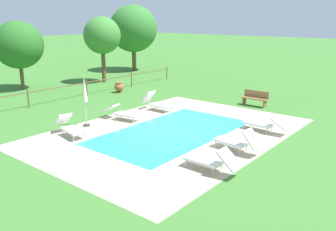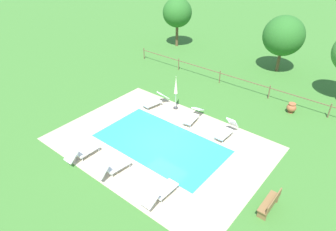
# 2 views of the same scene
# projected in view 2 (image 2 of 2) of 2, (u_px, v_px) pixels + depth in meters

# --- Properties ---
(ground_plane) EXTENTS (160.00, 160.00, 0.00)m
(ground_plane) POSITION_uv_depth(u_px,v_px,m) (161.00, 143.00, 17.54)
(ground_plane) COLOR #3D752D
(pool_deck_paving) EXTENTS (11.91, 8.59, 0.01)m
(pool_deck_paving) POSITION_uv_depth(u_px,v_px,m) (161.00, 143.00, 17.54)
(pool_deck_paving) COLOR #BCAD8E
(pool_deck_paving) RESTS_ON ground
(swimming_pool_water) EXTENTS (7.41, 4.08, 0.01)m
(swimming_pool_water) POSITION_uv_depth(u_px,v_px,m) (161.00, 143.00, 17.54)
(swimming_pool_water) COLOR #2DB7C6
(swimming_pool_water) RESTS_ON ground
(pool_coping_rim) EXTENTS (7.89, 4.56, 0.01)m
(pool_coping_rim) POSITION_uv_depth(u_px,v_px,m) (161.00, 143.00, 17.54)
(pool_coping_rim) COLOR beige
(pool_coping_rim) RESTS_ON ground
(sun_lounger_north_near_steps) EXTENTS (0.98, 2.05, 0.88)m
(sun_lounger_north_near_steps) POSITION_uv_depth(u_px,v_px,m) (155.00, 101.00, 21.04)
(sun_lounger_north_near_steps) COLOR white
(sun_lounger_north_near_steps) RESTS_ON ground
(sun_lounger_north_mid) EXTENTS (0.64, 2.05, 0.77)m
(sun_lounger_north_mid) POSITION_uv_depth(u_px,v_px,m) (161.00, 192.00, 13.85)
(sun_lounger_north_mid) COLOR white
(sun_lounger_north_mid) RESTS_ON ground
(sun_lounger_north_far) EXTENTS (0.64, 1.85, 1.00)m
(sun_lounger_north_far) POSITION_uv_depth(u_px,v_px,m) (226.00, 130.00, 17.96)
(sun_lounger_north_far) COLOR white
(sun_lounger_north_far) RESTS_ON ground
(sun_lounger_north_end) EXTENTS (0.61, 1.97, 0.88)m
(sun_lounger_north_end) POSITION_uv_depth(u_px,v_px,m) (83.00, 152.00, 16.30)
(sun_lounger_north_end) COLOR white
(sun_lounger_north_end) RESTS_ON ground
(sun_lounger_south_near_corner) EXTENTS (0.92, 2.13, 0.74)m
(sun_lounger_south_near_corner) POSITION_uv_depth(u_px,v_px,m) (193.00, 116.00, 19.40)
(sun_lounger_south_near_corner) COLOR white
(sun_lounger_south_near_corner) RESTS_ON ground
(sun_lounger_south_mid) EXTENTS (0.80, 1.94, 0.96)m
(sun_lounger_south_mid) POSITION_uv_depth(u_px,v_px,m) (114.00, 167.00, 15.26)
(sun_lounger_south_mid) COLOR white
(sun_lounger_south_mid) RESTS_ON ground
(patio_umbrella_closed_row_west) EXTENTS (0.32, 0.32, 2.43)m
(patio_umbrella_closed_row_west) POSITION_uv_depth(u_px,v_px,m) (176.00, 88.00, 20.07)
(patio_umbrella_closed_row_west) COLOR #383838
(patio_umbrella_closed_row_west) RESTS_ON ground
(wooden_bench_lawn_side) EXTENTS (0.45, 1.50, 0.87)m
(wooden_bench_lawn_side) POSITION_uv_depth(u_px,v_px,m) (270.00, 203.00, 13.17)
(wooden_bench_lawn_side) COLOR olive
(wooden_bench_lawn_side) RESTS_ON ground
(terracotta_urn_near_fence) EXTENTS (0.63, 0.63, 0.70)m
(terracotta_urn_near_fence) POSITION_uv_depth(u_px,v_px,m) (291.00, 108.00, 20.25)
(terracotta_urn_near_fence) COLOR #A85B38
(terracotta_urn_near_fence) RESTS_ON ground
(perimeter_fence) EXTENTS (20.65, 0.08, 1.05)m
(perimeter_fence) POSITION_uv_depth(u_px,v_px,m) (244.00, 82.00, 22.84)
(perimeter_fence) COLOR brown
(perimeter_fence) RESTS_ON ground
(tree_far_west) EXTENTS (3.35, 3.35, 4.71)m
(tree_far_west) POSITION_uv_depth(u_px,v_px,m) (284.00, 36.00, 24.70)
(tree_far_west) COLOR brown
(tree_far_west) RESTS_ON ground
(tree_centre) EXTENTS (2.90, 2.90, 4.83)m
(tree_centre) POSITION_uv_depth(u_px,v_px,m) (177.00, 13.00, 30.09)
(tree_centre) COLOR brown
(tree_centre) RESTS_ON ground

